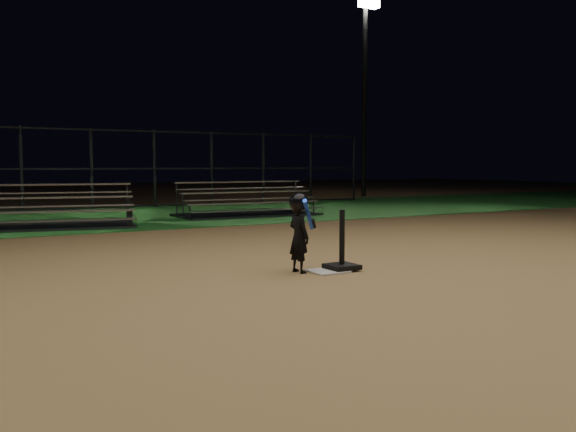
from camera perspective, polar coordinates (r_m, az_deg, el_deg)
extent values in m
plane|color=#9B7646|center=(7.92, 3.67, -5.21)|extent=(80.00, 80.00, 0.00)
cube|color=#1A531D|center=(17.09, -15.42, 0.01)|extent=(60.00, 8.00, 0.01)
cube|color=beige|center=(7.92, 3.67, -5.12)|extent=(0.45, 0.45, 0.02)
cube|color=black|center=(8.04, 5.00, -4.68)|extent=(0.38, 0.38, 0.06)
cylinder|color=black|center=(7.99, 5.02, -1.96)|extent=(0.07, 0.07, 0.71)
imported|color=black|center=(7.81, 1.00, -1.95)|extent=(0.26, 0.36, 0.92)
sphere|color=black|center=(7.77, 1.01, 1.27)|extent=(0.25, 0.25, 0.25)
cylinder|color=blue|center=(7.68, 1.91, 0.13)|extent=(0.43, 0.47, 0.43)
cylinder|color=black|center=(7.88, 2.42, -0.69)|extent=(0.15, 0.16, 0.14)
cube|color=#B4B4B9|center=(13.94, -21.91, 0.36)|extent=(3.83, 0.97, 0.04)
cube|color=#B4B4B9|center=(13.69, -21.94, -0.44)|extent=(3.83, 0.97, 0.03)
cube|color=#B4B4B9|center=(14.46, -21.85, 1.58)|extent=(3.83, 0.97, 0.04)
cube|color=#B4B4B9|center=(14.20, -21.87, 0.83)|extent=(3.83, 0.97, 0.03)
cube|color=#B4B4B9|center=(14.97, -21.79, 2.71)|extent=(3.83, 0.97, 0.04)
cube|color=#B4B4B9|center=(14.71, -21.81, 2.01)|extent=(3.83, 0.97, 0.03)
cube|color=#38383D|center=(14.50, -21.77, -0.89)|extent=(4.15, 2.59, 0.06)
cube|color=#B9B9BE|center=(16.23, -3.08, 1.23)|extent=(3.76, 0.35, 0.04)
cube|color=#B9B9BE|center=(16.00, -2.68, 0.58)|extent=(3.76, 0.35, 0.03)
cube|color=#B9B9BE|center=(16.68, -3.84, 2.23)|extent=(3.76, 0.35, 0.04)
cube|color=#B9B9BE|center=(16.45, -3.46, 1.61)|extent=(3.76, 0.35, 0.03)
cube|color=#B9B9BE|center=(17.14, -4.56, 3.17)|extent=(3.76, 0.35, 0.04)
cube|color=#B9B9BE|center=(16.91, -4.20, 2.58)|extent=(3.76, 0.35, 0.03)
cube|color=#38383D|center=(16.72, -3.83, 0.14)|extent=(3.81, 1.96, 0.06)
cube|color=#38383D|center=(19.99, -17.64, 0.74)|extent=(20.00, 0.05, 0.05)
cube|color=#38383D|center=(19.95, -17.73, 4.18)|extent=(20.00, 0.05, 0.05)
cube|color=#38383D|center=(19.98, -17.82, 7.63)|extent=(20.00, 0.05, 0.05)
cylinder|color=#38383D|center=(19.95, -17.73, 4.18)|extent=(0.08, 0.08, 2.50)
cylinder|color=#38383D|center=(21.60, -4.64, 4.42)|extent=(0.08, 0.08, 2.50)
cylinder|color=#38383D|center=(24.19, 6.12, 4.44)|extent=(0.08, 0.08, 2.50)
cylinder|color=#2D2D30|center=(27.12, 7.08, 10.28)|extent=(0.20, 0.20, 8.00)
cube|color=white|center=(27.64, 7.51, 18.91)|extent=(0.90, 0.35, 0.30)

